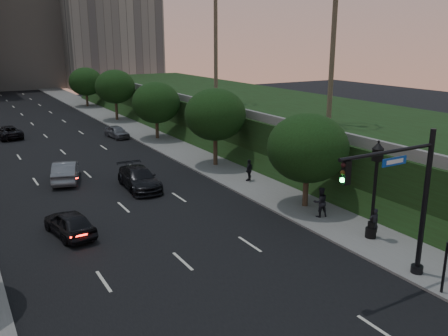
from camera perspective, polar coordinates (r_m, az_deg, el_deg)
ground at (r=20.33m, az=1.35°, el=-16.67°), size 160.00×160.00×0.00m
road_surface at (r=46.80m, az=-18.29°, el=1.33°), size 16.00×140.00×0.02m
sidewalk_right at (r=49.80m, az=-6.73°, el=2.91°), size 4.50×140.00×0.15m
embankment at (r=53.48m, az=5.74°, el=5.90°), size 18.00×90.00×4.00m
parapet_wall at (r=48.67m, az=-2.40°, el=7.82°), size 0.35×90.00×0.70m
office_block_mid at (r=117.62m, az=-23.83°, el=15.27°), size 22.00×18.00×26.00m
office_block_right at (r=115.69m, az=-14.40°, el=18.57°), size 20.00×22.00×36.00m
tree_right_a at (r=30.55m, az=10.03°, el=2.39°), size 5.20×5.20×6.24m
tree_right_b at (r=40.18m, az=-1.06°, el=6.45°), size 5.20×5.20×6.74m
tree_right_c at (r=51.86m, az=-8.17°, el=7.79°), size 5.20×5.20×6.24m
tree_right_d at (r=64.91m, az=-12.97°, el=9.51°), size 5.20×5.20×6.74m
tree_right_e at (r=79.33m, az=-16.31°, el=9.95°), size 5.20×5.20×6.24m
traffic_signal_mast at (r=22.36m, az=21.32°, el=-4.26°), size 5.68×0.56×7.00m
street_lamp at (r=26.78m, az=17.61°, el=-3.07°), size 0.64×0.64×5.62m
pedestrian_signal at (r=22.57m, az=25.19°, el=-10.29°), size 0.30×0.33×2.50m
sedan_near_left at (r=28.15m, az=-18.09°, el=-6.32°), size 2.42×4.53×1.47m
sedan_mid_left at (r=38.57m, az=-18.52°, el=-0.38°), size 3.08×5.25×1.63m
sedan_far_left at (r=57.68m, az=-24.64°, el=3.96°), size 3.03×5.36×1.41m
sedan_near_right at (r=35.38m, az=-10.16°, el=-1.25°), size 2.45×5.49×1.56m
sedan_far_right at (r=54.06m, az=-12.76°, el=4.27°), size 2.08×4.12×1.35m
pedestrian_a at (r=27.38m, az=17.56°, el=-6.31°), size 0.68×0.52×1.69m
pedestrian_b at (r=29.60m, az=11.52°, el=-4.04°), size 1.06×0.91×1.87m
pedestrian_c at (r=36.30m, az=3.05°, el=-0.24°), size 1.06×0.87×1.69m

